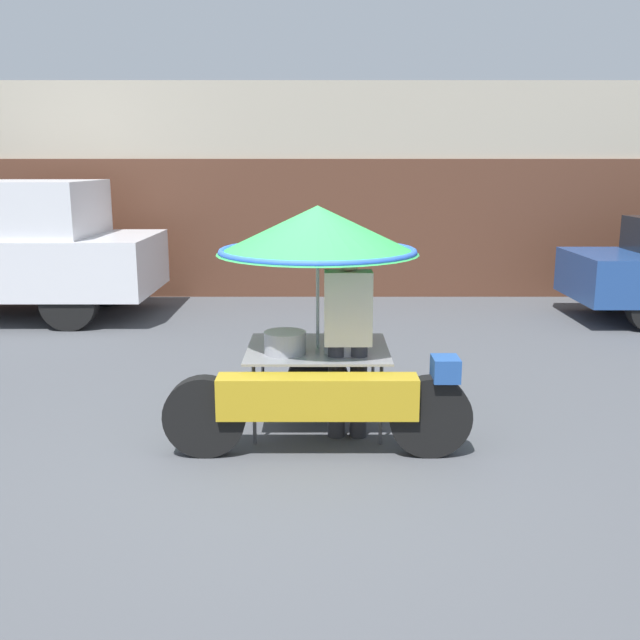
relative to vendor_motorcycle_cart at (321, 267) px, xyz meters
name	(u,v)px	position (x,y,z in m)	size (l,w,h in m)	color
ground_plane	(287,452)	(-0.26, -0.51, -1.39)	(36.00, 36.00, 0.00)	#4C4F54
shopfront_building	(307,190)	(-0.26, 7.19, 0.36)	(28.00, 2.06, 3.51)	#B2A893
vendor_motorcycle_cart	(321,267)	(0.00, 0.00, 0.00)	(2.36, 1.66, 1.88)	black
vendor_person	(350,332)	(0.24, -0.18, -0.50)	(0.38, 0.22, 1.59)	#2D2D33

